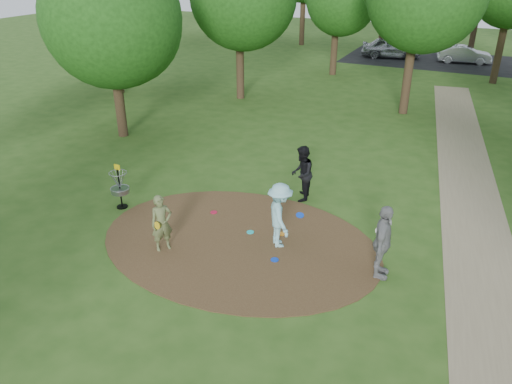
% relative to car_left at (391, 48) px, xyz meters
% --- Properties ---
extents(ground, '(100.00, 100.00, 0.00)m').
position_rel_car_left_xyz_m(ground, '(1.62, -29.47, -0.76)').
color(ground, '#2D5119').
rests_on(ground, ground).
extents(dirt_clearing, '(8.40, 8.40, 0.02)m').
position_rel_car_left_xyz_m(dirt_clearing, '(1.62, -29.47, -0.75)').
color(dirt_clearing, '#47301C').
rests_on(dirt_clearing, ground).
extents(footpath, '(7.55, 39.89, 0.01)m').
position_rel_car_left_xyz_m(footpath, '(8.12, -27.47, -0.76)').
color(footpath, '#8C7A5B').
rests_on(footpath, ground).
extents(parking_lot, '(14.00, 8.00, 0.01)m').
position_rel_car_left_xyz_m(parking_lot, '(3.62, 0.53, -0.76)').
color(parking_lot, black).
rests_on(parking_lot, ground).
extents(player_observer_with_disc, '(0.69, 0.73, 1.68)m').
position_rel_car_left_xyz_m(player_observer_with_disc, '(-0.14, -30.72, 0.08)').
color(player_observer_with_disc, '#616C3E').
rests_on(player_observer_with_disc, ground).
extents(player_throwing_with_disc, '(1.42, 1.44, 1.94)m').
position_rel_car_left_xyz_m(player_throwing_with_disc, '(2.76, -29.11, 0.21)').
color(player_throwing_with_disc, '#93D4DB').
rests_on(player_throwing_with_disc, ground).
extents(player_walking_with_disc, '(0.92, 1.07, 1.91)m').
position_rel_car_left_xyz_m(player_walking_with_disc, '(2.29, -26.08, 0.19)').
color(player_walking_with_disc, black).
rests_on(player_walking_with_disc, ground).
extents(player_waiting_with_disc, '(0.60, 1.24, 2.05)m').
position_rel_car_left_xyz_m(player_waiting_with_disc, '(5.71, -29.39, 0.26)').
color(player_waiting_with_disc, gray).
rests_on(player_waiting_with_disc, ground).
extents(disc_ground_cyan, '(0.22, 0.22, 0.02)m').
position_rel_car_left_xyz_m(disc_ground_cyan, '(1.71, -28.86, -0.74)').
color(disc_ground_cyan, '#1ACBD0').
rests_on(disc_ground_cyan, dirt_clearing).
extents(disc_ground_blue, '(0.22, 0.22, 0.02)m').
position_rel_car_left_xyz_m(disc_ground_blue, '(2.96, -29.92, -0.74)').
color(disc_ground_blue, '#0C39D2').
rests_on(disc_ground_blue, dirt_clearing).
extents(disc_ground_red, '(0.22, 0.22, 0.02)m').
position_rel_car_left_xyz_m(disc_ground_red, '(0.08, -28.23, -0.74)').
color(disc_ground_red, red).
rests_on(disc_ground_red, dirt_clearing).
extents(car_left, '(4.75, 2.64, 1.53)m').
position_rel_car_left_xyz_m(car_left, '(0.00, 0.00, 0.00)').
color(car_left, '#9D9EA4').
rests_on(car_left, ground).
extents(car_right, '(3.96, 1.86, 1.25)m').
position_rel_car_left_xyz_m(car_right, '(5.37, 0.29, -0.14)').
color(car_right, '#9B9FA2').
rests_on(car_right, ground).
extents(disc_ground_orange, '(0.22, 0.22, 0.02)m').
position_rel_car_left_xyz_m(disc_ground_orange, '(2.60, -28.55, -0.74)').
color(disc_ground_orange, orange).
rests_on(disc_ground_orange, dirt_clearing).
extents(disc_golf_basket, '(0.63, 0.63, 1.54)m').
position_rel_car_left_xyz_m(disc_golf_basket, '(-2.88, -29.17, 0.11)').
color(disc_golf_basket, black).
rests_on(disc_golf_basket, ground).
extents(tree_ring, '(37.37, 45.23, 8.63)m').
position_rel_car_left_xyz_m(tree_ring, '(3.49, -21.37, 4.38)').
color(tree_ring, '#332316').
rests_on(tree_ring, ground).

